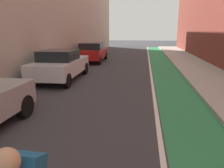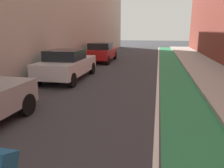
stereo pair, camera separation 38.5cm
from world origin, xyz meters
name	(u,v)px [view 2 (the right image)]	position (x,y,z in m)	size (l,w,h in m)	color
ground_plane	(119,80)	(0.00, 17.95, 0.00)	(96.59, 96.59, 0.00)	#38383D
bike_lane_paint	(174,74)	(2.89, 19.95, 0.00)	(1.60, 43.91, 0.00)	#2D8451
lane_divider_stripe	(158,74)	(1.99, 19.95, 0.00)	(0.12, 43.91, 0.00)	white
sidewalk_right	(213,75)	(5.02, 19.95, 0.07)	(2.66, 43.91, 0.14)	#A8A59E
parked_sedan_white	(67,64)	(-2.64, 17.50, 0.79)	(2.00, 4.40, 1.53)	silver
parked_sedan_red	(101,52)	(-2.64, 24.47, 0.79)	(2.09, 4.53, 1.53)	red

